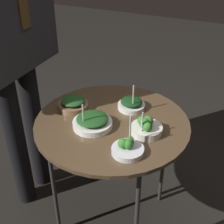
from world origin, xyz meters
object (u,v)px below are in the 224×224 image
object	(u,v)px
bowl_spinach_mid_left	(131,104)
bowl_spinach_back_left	(92,122)
bowl_broccoli_front_center	(127,148)
bowl_spinach_front_left	(73,104)
waiter_figure	(4,17)
bowl_broccoli_front_right	(146,127)
serving_cart	(112,128)

from	to	relation	value
bowl_spinach_mid_left	bowl_spinach_back_left	world-z (taller)	bowl_spinach_mid_left
bowl_broccoli_front_center	bowl_spinach_front_left	bearing A→B (deg)	60.96
bowl_broccoli_front_center	waiter_figure	size ratio (longest dim) A/B	0.09
bowl_broccoli_front_right	bowl_spinach_mid_left	bearing A→B (deg)	38.82
bowl_spinach_mid_left	bowl_broccoli_front_right	world-z (taller)	bowl_spinach_mid_left
serving_cart	bowl_spinach_mid_left	bearing A→B (deg)	-16.13
bowl_broccoli_front_center	waiter_figure	xyz separation A→B (m)	(0.17, 0.67, 0.39)
bowl_spinach_mid_left	bowl_broccoli_front_center	world-z (taller)	bowl_broccoli_front_center
bowl_spinach_mid_left	bowl_spinach_back_left	size ratio (longest dim) A/B	0.81
bowl_spinach_mid_left	bowl_spinach_back_left	distance (m)	0.24
serving_cart	bowl_broccoli_front_right	world-z (taller)	bowl_broccoli_front_right
bowl_spinach_front_left	serving_cart	bearing A→B (deg)	-96.19
waiter_figure	bowl_spinach_back_left	bearing A→B (deg)	-98.17
bowl_broccoli_front_right	waiter_figure	size ratio (longest dim) A/B	0.08
bowl_broccoli_front_right	bowl_broccoli_front_center	size ratio (longest dim) A/B	0.91
bowl_spinach_back_left	serving_cart	bearing A→B (deg)	-40.48
bowl_spinach_back_left	waiter_figure	distance (m)	0.61
bowl_spinach_mid_left	bowl_broccoli_front_center	size ratio (longest dim) A/B	0.94
bowl_spinach_back_left	bowl_broccoli_front_center	size ratio (longest dim) A/B	1.16
bowl_spinach_back_left	bowl_broccoli_front_right	xyz separation A→B (m)	(0.05, -0.23, 0.00)
serving_cart	bowl_broccoli_front_center	world-z (taller)	bowl_broccoli_front_center
serving_cart	bowl_broccoli_front_center	bearing A→B (deg)	-140.62
bowl_spinach_front_left	waiter_figure	bearing A→B (deg)	95.84
bowl_spinach_back_left	bowl_spinach_front_left	distance (m)	0.18
waiter_figure	serving_cart	bearing A→B (deg)	-89.14
serving_cart	bowl_spinach_mid_left	xyz separation A→B (m)	(0.14, -0.04, 0.06)
bowl_broccoli_front_right	bowl_spinach_front_left	xyz separation A→B (m)	(0.04, 0.39, -0.00)
bowl_spinach_back_left	bowl_broccoli_front_right	size ratio (longest dim) A/B	1.28
serving_cart	waiter_figure	world-z (taller)	waiter_figure
bowl_spinach_mid_left	serving_cart	bearing A→B (deg)	163.87
bowl_broccoli_front_right	serving_cart	bearing A→B (deg)	82.98
serving_cart	bowl_broccoli_front_center	size ratio (longest dim) A/B	4.65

